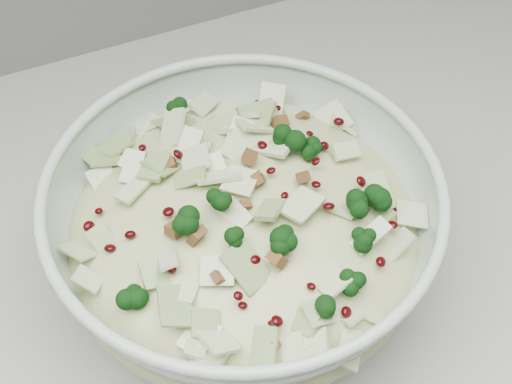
% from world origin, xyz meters
% --- Properties ---
extents(mixing_bowl, '(0.36, 0.36, 0.13)m').
position_xyz_m(mixing_bowl, '(0.26, 1.60, 0.97)').
color(mixing_bowl, '#B3C5B6').
rests_on(mixing_bowl, counter).
extents(salad, '(0.36, 0.36, 0.13)m').
position_xyz_m(salad, '(0.26, 1.60, 0.99)').
color(salad, '#B4BC80').
rests_on(salad, mixing_bowl).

